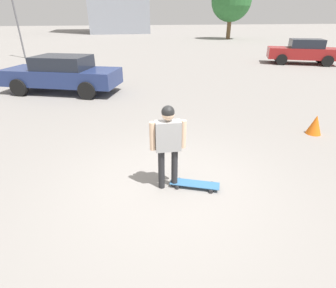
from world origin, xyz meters
TOP-DOWN VIEW (x-y plane):
  - ground_plane at (0.00, 0.00)m, footprint 220.00×220.00m
  - person at (0.00, 0.00)m, footprint 0.64×0.24m
  - skateboard at (0.48, -0.14)m, footprint 0.93×0.62m
  - car_parked_near at (-2.53, 7.77)m, footprint 4.97×3.47m
  - car_parked_far at (12.40, 11.72)m, footprint 4.72×3.63m
  - tree_distant at (17.62, 33.62)m, footprint 5.48×5.48m
  - traffic_cone at (4.48, 1.43)m, footprint 0.39×0.39m
  - lamp_post at (-6.57, 19.57)m, footprint 0.28×0.28m

SIDE VIEW (x-z plane):
  - ground_plane at x=0.00m, z-range 0.00..0.00m
  - skateboard at x=0.48m, z-range 0.03..0.11m
  - traffic_cone at x=4.48m, z-range 0.00..0.53m
  - car_parked_near at x=-2.53m, z-range 0.03..1.52m
  - car_parked_far at x=12.40m, z-range 0.02..1.61m
  - person at x=0.00m, z-range 0.20..1.79m
  - lamp_post at x=-6.57m, z-range 0.49..5.93m
  - tree_distant at x=17.62m, z-range 1.09..8.80m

